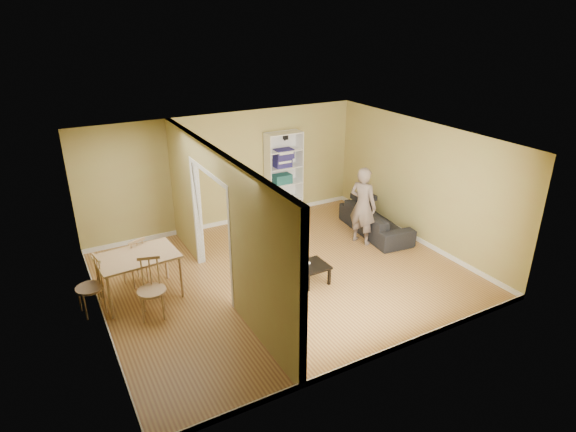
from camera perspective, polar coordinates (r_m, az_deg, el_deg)
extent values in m
plane|color=#AF8746|center=(9.19, -0.50, -6.99)|extent=(6.50, 6.50, 0.00)
plane|color=white|center=(8.20, -0.56, 8.93)|extent=(6.50, 6.50, 0.00)
plane|color=tan|center=(10.97, -7.38, 5.35)|extent=(6.50, 0.00, 6.50)
plane|color=tan|center=(6.57, 11.02, -7.60)|extent=(6.50, 0.00, 6.50)
plane|color=tan|center=(7.77, -22.20, -3.97)|extent=(0.00, 5.50, 5.50)
plane|color=tan|center=(10.45, 15.40, 3.80)|extent=(0.00, 5.50, 5.50)
cube|color=black|center=(11.36, -0.31, 9.31)|extent=(0.10, 0.10, 0.10)
imported|color=black|center=(10.90, 10.35, -0.11)|extent=(2.09, 1.08, 0.77)
imported|color=slate|center=(10.17, 8.90, 1.97)|extent=(0.88, 0.79, 1.98)
cube|color=white|center=(11.25, -2.42, 4.53)|extent=(0.02, 0.38, 2.06)
cube|color=white|center=(11.63, 1.33, 5.18)|extent=(0.02, 0.38, 2.06)
cube|color=white|center=(11.58, -0.93, 5.11)|extent=(0.87, 0.02, 2.06)
cube|color=white|center=(11.79, -0.49, 0.19)|extent=(0.83, 0.38, 0.02)
cube|color=white|center=(11.63, -0.50, 2.03)|extent=(0.83, 0.38, 0.02)
cube|color=white|center=(11.50, -0.51, 3.91)|extent=(0.83, 0.38, 0.02)
cube|color=white|center=(11.37, -0.51, 5.83)|extent=(0.83, 0.38, 0.02)
cube|color=white|center=(11.26, -0.52, 7.79)|extent=(0.83, 0.38, 0.02)
cube|color=white|center=(11.16, -0.53, 9.80)|extent=(0.83, 0.38, 0.02)
cube|color=#126770|center=(11.44, -0.70, 4.43)|extent=(0.43, 0.28, 0.22)
cube|color=navy|center=(11.32, -0.65, 6.35)|extent=(0.40, 0.26, 0.20)
cube|color=navy|center=(11.27, -0.51, 7.48)|extent=(0.43, 0.28, 0.22)
cube|color=black|center=(8.81, 2.89, -5.90)|extent=(0.54, 0.54, 0.04)
cube|color=black|center=(8.63, 2.37, -7.94)|extent=(0.05, 0.05, 0.32)
cube|color=black|center=(8.84, 4.90, -7.19)|extent=(0.05, 0.05, 0.32)
cube|color=black|center=(8.97, 0.88, -6.64)|extent=(0.05, 0.05, 0.32)
cube|color=black|center=(9.17, 3.34, -5.96)|extent=(0.05, 0.05, 0.32)
cube|color=white|center=(8.80, 2.20, -5.66)|extent=(0.15, 0.04, 0.03)
cube|color=#C5B685|center=(8.53, -17.45, -4.60)|extent=(1.31, 0.87, 0.04)
cylinder|color=#C5B685|center=(8.32, -20.58, -9.02)|extent=(0.05, 0.05, 0.78)
cylinder|color=#C5B685|center=(8.50, -12.61, -7.29)|extent=(0.05, 0.05, 0.78)
cylinder|color=#C5B685|center=(8.99, -21.40, -6.66)|extent=(0.05, 0.05, 0.78)
cylinder|color=#C5B685|center=(9.15, -14.02, -5.12)|extent=(0.05, 0.05, 0.78)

